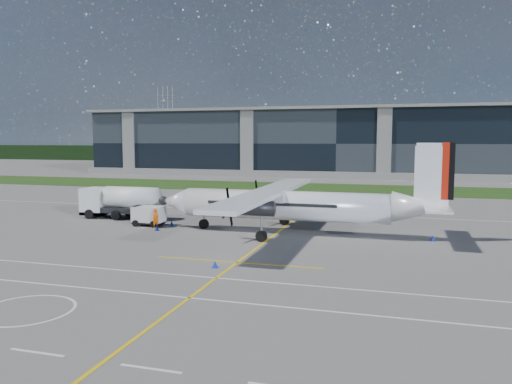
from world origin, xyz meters
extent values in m
plane|color=#5C5957|center=(0.00, 40.00, 0.00)|extent=(400.00, 400.00, 0.00)
cube|color=#1F3F11|center=(0.00, 48.00, 0.02)|extent=(400.00, 18.00, 0.04)
cube|color=black|center=(0.00, 80.00, 7.50)|extent=(120.00, 20.00, 15.00)
cube|color=black|center=(0.00, 140.00, 3.00)|extent=(400.00, 6.00, 6.00)
cube|color=yellow|center=(3.00, 10.00, 0.01)|extent=(0.20, 70.00, 0.01)
cube|color=white|center=(0.00, -14.00, 0.01)|extent=(90.00, 0.15, 0.01)
imported|color=#F25907|center=(-8.68, 4.56, 1.07)|extent=(0.95, 1.06, 2.15)
cone|color=#0B21BF|center=(-7.86, 6.24, 0.25)|extent=(0.36, 0.36, 0.50)
cone|color=#0B21BF|center=(16.28, 5.48, 0.25)|extent=(0.36, 0.36, 0.50)
cone|color=#0B21BF|center=(2.05, -7.74, 0.25)|extent=(0.36, 0.36, 0.50)
cone|color=#0B21BF|center=(-9.19, 5.17, 0.25)|extent=(0.36, 0.36, 0.50)
cone|color=#0B21BF|center=(-7.97, 3.39, 0.25)|extent=(0.36, 0.36, 0.50)
camera|label=1|loc=(13.65, -37.75, 8.40)|focal=35.00mm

